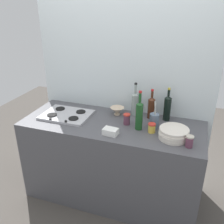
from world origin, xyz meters
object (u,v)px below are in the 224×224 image
Objects in this scene: wine_bottle_leftmost at (139,115)px; wine_bottle_mid_right at (151,107)px; utensil_crock at (154,120)px; stovetop_hob at (67,115)px; condiment_jar_spare at (189,141)px; wine_bottle_mid_left at (135,103)px; condiment_jar_front at (127,119)px; mixing_bowl at (117,111)px; condiment_jar_rear at (152,128)px; plate_stack at (174,134)px; butter_dish at (111,132)px; wine_bottle_rightmost at (167,107)px.

wine_bottle_leftmost is 0.29m from wine_bottle_mid_right.
wine_bottle_mid_right is at bearing 109.34° from utensil_crock.
stovetop_hob is at bearing -163.85° from wine_bottle_mid_right.
utensil_crock is at bearing 143.54° from condiment_jar_spare.
utensil_crock is (0.07, -0.19, -0.05)m from wine_bottle_mid_right.
wine_bottle_mid_left is 1.34× the size of utensil_crock.
wine_bottle_leftmost is 0.17m from condiment_jar_front.
wine_bottle_leftmost is at bearing -147.33° from utensil_crock.
condiment_jar_spare is (0.76, -0.41, 0.01)m from mixing_bowl.
utensil_crock is at bearing 89.56° from condiment_jar_rear.
plate_stack is at bearing -38.95° from wine_bottle_mid_left.
wine_bottle_leftmost is at bearing -23.09° from condiment_jar_front.
butter_dish is 1.31× the size of condiment_jar_spare.
wine_bottle_mid_right is at bearing 102.62° from condiment_jar_rear.
wine_bottle_rightmost reaches higher than mixing_bowl.
utensil_crock is at bearing -20.13° from mixing_bowl.
condiment_jar_rear is (0.07, -0.30, -0.08)m from wine_bottle_mid_right.
stovetop_hob is 1.39× the size of wine_bottle_mid_left.
wine_bottle_mid_left reaches higher than condiment_jar_front.
stovetop_hob is 1.45× the size of wine_bottle_rightmost.
wine_bottle_leftmost reaches higher than plate_stack.
condiment_jar_front is (-0.13, 0.06, -0.09)m from wine_bottle_leftmost.
condiment_jar_spare reaches higher than plate_stack.
wine_bottle_mid_left is at bearing 111.44° from wine_bottle_leftmost.
butter_dish is (-0.44, -0.47, -0.11)m from wine_bottle_rightmost.
mixing_bowl is 0.24m from condiment_jar_front.
wine_bottle_mid_left is (-0.11, 0.29, -0.01)m from wine_bottle_leftmost.
utensil_crock is 2.60× the size of condiment_jar_spare.
wine_bottle_mid_right is 2.32× the size of butter_dish.
condiment_jar_rear reaches higher than stovetop_hob.
wine_bottle_rightmost is (-0.11, 0.35, 0.09)m from plate_stack.
plate_stack reaches higher than butter_dish.
condiment_jar_front reaches higher than mixing_bowl.
wine_bottle_leftmost reaches higher than wine_bottle_mid_right.
condiment_jar_front is (0.08, 0.25, 0.03)m from butter_dish.
wine_bottle_rightmost is at bearing 73.37° from condiment_jar_rear.
plate_stack is at bearing -26.32° from mixing_bowl.
stovetop_hob is 1.86× the size of plate_stack.
condiment_jar_spare is (0.60, -0.23, -0.00)m from condiment_jar_front.
stovetop_hob is 3.70× the size of butter_dish.
wine_bottle_leftmost is at bearing 160.21° from condiment_jar_spare.
stovetop_hob is 0.88m from wine_bottle_mid_right.
stovetop_hob is 1.04m from wine_bottle_rightmost.
butter_dish is at bearing -138.93° from wine_bottle_leftmost.
utensil_crock is 0.11m from condiment_jar_rear.
wine_bottle_mid_left is 1.15× the size of wine_bottle_mid_right.
condiment_jar_spare is at bearing -9.15° from stovetop_hob.
plate_stack is at bearing -72.46° from wine_bottle_rightmost.
condiment_jar_spare is (1.25, -0.20, 0.04)m from stovetop_hob.
condiment_jar_front is (-0.47, 0.13, 0.01)m from plate_stack.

